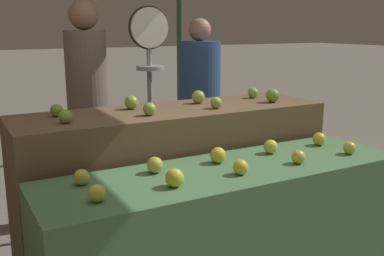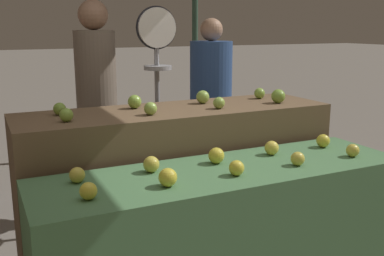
% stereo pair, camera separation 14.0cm
% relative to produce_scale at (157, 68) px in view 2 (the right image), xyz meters
% --- Properties ---
extents(display_counter_front, '(1.90, 0.55, 0.80)m').
position_rel_produce_scale_xyz_m(display_counter_front, '(-0.11, -1.21, -0.80)').
color(display_counter_front, '#4C7A4C').
rests_on(display_counter_front, ground_plane).
extents(display_counter_back, '(1.90, 0.55, 1.01)m').
position_rel_produce_scale_xyz_m(display_counter_back, '(-0.11, -0.61, -0.69)').
color(display_counter_back, brown).
rests_on(display_counter_back, ground_plane).
extents(apple_front_0, '(0.07, 0.07, 0.07)m').
position_rel_produce_scale_xyz_m(apple_front_0, '(-0.82, -1.31, -0.36)').
color(apple_front_0, gold).
rests_on(apple_front_0, display_counter_front).
extents(apple_front_1, '(0.08, 0.08, 0.08)m').
position_rel_produce_scale_xyz_m(apple_front_1, '(-0.47, -1.31, -0.35)').
color(apple_front_1, gold).
rests_on(apple_front_1, display_counter_front).
extents(apple_front_2, '(0.07, 0.07, 0.07)m').
position_rel_produce_scale_xyz_m(apple_front_2, '(-0.12, -1.31, -0.36)').
color(apple_front_2, gold).
rests_on(apple_front_2, display_counter_front).
extents(apple_front_3, '(0.07, 0.07, 0.07)m').
position_rel_produce_scale_xyz_m(apple_front_3, '(0.24, -1.31, -0.36)').
color(apple_front_3, gold).
rests_on(apple_front_3, display_counter_front).
extents(apple_front_4, '(0.07, 0.07, 0.07)m').
position_rel_produce_scale_xyz_m(apple_front_4, '(0.61, -1.32, -0.36)').
color(apple_front_4, gold).
rests_on(apple_front_4, display_counter_front).
extents(apple_front_5, '(0.07, 0.07, 0.07)m').
position_rel_produce_scale_xyz_m(apple_front_5, '(-0.82, -1.09, -0.36)').
color(apple_front_5, gold).
rests_on(apple_front_5, display_counter_front).
extents(apple_front_6, '(0.08, 0.08, 0.08)m').
position_rel_produce_scale_xyz_m(apple_front_6, '(-0.46, -1.09, -0.36)').
color(apple_front_6, gold).
rests_on(apple_front_6, display_counter_front).
extents(apple_front_7, '(0.08, 0.08, 0.08)m').
position_rel_produce_scale_xyz_m(apple_front_7, '(-0.11, -1.10, -0.35)').
color(apple_front_7, gold).
rests_on(apple_front_7, display_counter_front).
extents(apple_front_8, '(0.08, 0.08, 0.08)m').
position_rel_produce_scale_xyz_m(apple_front_8, '(0.24, -1.10, -0.36)').
color(apple_front_8, yellow).
rests_on(apple_front_8, display_counter_front).
extents(apple_front_9, '(0.08, 0.08, 0.08)m').
position_rel_produce_scale_xyz_m(apple_front_9, '(0.60, -1.10, -0.36)').
color(apple_front_9, gold).
rests_on(apple_front_9, display_counter_front).
extents(apple_back_0, '(0.07, 0.07, 0.07)m').
position_rel_produce_scale_xyz_m(apple_back_0, '(-0.78, -0.71, -0.16)').
color(apple_back_0, '#84AD3D').
rests_on(apple_back_0, display_counter_back).
extents(apple_back_1, '(0.07, 0.07, 0.07)m').
position_rel_produce_scale_xyz_m(apple_back_1, '(-0.33, -0.73, -0.15)').
color(apple_back_1, '#8EB247').
rests_on(apple_back_1, display_counter_back).
extents(apple_back_2, '(0.07, 0.07, 0.07)m').
position_rel_produce_scale_xyz_m(apple_back_2, '(0.11, -0.72, -0.16)').
color(apple_back_2, '#8EB247').
rests_on(apple_back_2, display_counter_back).
extents(apple_back_3, '(0.09, 0.09, 0.09)m').
position_rel_produce_scale_xyz_m(apple_back_3, '(0.55, -0.70, -0.15)').
color(apple_back_3, '#7AA338').
rests_on(apple_back_3, display_counter_back).
extents(apple_back_4, '(0.07, 0.07, 0.07)m').
position_rel_produce_scale_xyz_m(apple_back_4, '(-0.78, -0.51, -0.16)').
color(apple_back_4, '#7AA338').
rests_on(apple_back_4, display_counter_back).
extents(apple_back_5, '(0.08, 0.08, 0.08)m').
position_rel_produce_scale_xyz_m(apple_back_5, '(-0.34, -0.49, -0.15)').
color(apple_back_5, '#84AD3D').
rests_on(apple_back_5, display_counter_back).
extents(apple_back_6, '(0.08, 0.08, 0.08)m').
position_rel_produce_scale_xyz_m(apple_back_6, '(0.11, -0.51, -0.15)').
color(apple_back_6, '#8EB247').
rests_on(apple_back_6, display_counter_back).
extents(apple_back_7, '(0.07, 0.07, 0.07)m').
position_rel_produce_scale_xyz_m(apple_back_7, '(0.55, -0.50, -0.15)').
color(apple_back_7, '#84AD3D').
rests_on(apple_back_7, display_counter_back).
extents(produce_scale, '(0.30, 0.20, 1.63)m').
position_rel_produce_scale_xyz_m(produce_scale, '(0.00, 0.00, 0.00)').
color(produce_scale, '#99999E').
rests_on(produce_scale, ground_plane).
extents(person_vendor_at_scale, '(0.41, 0.41, 1.68)m').
position_rel_produce_scale_xyz_m(person_vendor_at_scale, '(-0.37, 0.33, -0.21)').
color(person_vendor_at_scale, '#2D2D38').
rests_on(person_vendor_at_scale, ground_plane).
extents(person_customer_left, '(0.53, 0.53, 1.56)m').
position_rel_produce_scale_xyz_m(person_customer_left, '(0.77, 0.62, -0.31)').
color(person_customer_left, '#2D2D38').
rests_on(person_customer_left, ground_plane).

